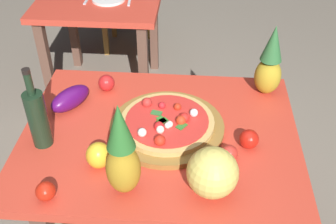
{
  "coord_description": "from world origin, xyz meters",
  "views": [
    {
      "loc": [
        0.13,
        -1.25,
        1.84
      ],
      "look_at": [
        0.03,
        0.07,
        0.79
      ],
      "focal_mm": 44.1,
      "sensor_mm": 36.0,
      "label": 1
    }
  ],
  "objects_px": {
    "tomato_by_bottle": "(229,153)",
    "tomato_at_corner": "(46,191)",
    "tomato_near_board": "(106,83)",
    "knife_utensil": "(130,0)",
    "pineapple_left": "(122,155)",
    "display_table": "(160,150)",
    "bell_pepper": "(99,155)",
    "background_table": "(101,14)",
    "eggplant": "(70,98)",
    "pineapple_right": "(270,64)",
    "melon": "(212,173)",
    "wine_bottle": "(38,118)",
    "tomato_beside_pepper": "(249,139)",
    "pizza_board": "(167,127)",
    "pizza": "(167,122)"
  },
  "relations": [
    {
      "from": "tomato_by_bottle",
      "to": "tomato_at_corner",
      "type": "bearing_deg",
      "value": -159.49
    },
    {
      "from": "tomato_near_board",
      "to": "knife_utensil",
      "type": "distance_m",
      "value": 1.01
    },
    {
      "from": "knife_utensil",
      "to": "tomato_at_corner",
      "type": "bearing_deg",
      "value": -95.06
    },
    {
      "from": "tomato_at_corner",
      "to": "tomato_by_bottle",
      "type": "bearing_deg",
      "value": 20.51
    },
    {
      "from": "tomato_by_bottle",
      "to": "pineapple_left",
      "type": "bearing_deg",
      "value": -154.83
    },
    {
      "from": "display_table",
      "to": "bell_pepper",
      "type": "xyz_separation_m",
      "value": [
        -0.21,
        -0.19,
        0.14
      ]
    },
    {
      "from": "display_table",
      "to": "pineapple_left",
      "type": "height_order",
      "value": "pineapple_left"
    },
    {
      "from": "display_table",
      "to": "tomato_at_corner",
      "type": "relative_size",
      "value": 16.32
    },
    {
      "from": "background_table",
      "to": "knife_utensil",
      "type": "relative_size",
      "value": 4.53
    },
    {
      "from": "bell_pepper",
      "to": "eggplant",
      "type": "height_order",
      "value": "bell_pepper"
    },
    {
      "from": "pineapple_right",
      "to": "knife_utensil",
      "type": "height_order",
      "value": "pineapple_right"
    },
    {
      "from": "tomato_at_corner",
      "to": "eggplant",
      "type": "bearing_deg",
      "value": 95.58
    },
    {
      "from": "pineapple_right",
      "to": "tomato_at_corner",
      "type": "distance_m",
      "value": 1.07
    },
    {
      "from": "melon",
      "to": "bell_pepper",
      "type": "xyz_separation_m",
      "value": [
        -0.41,
        0.1,
        -0.04
      ]
    },
    {
      "from": "background_table",
      "to": "pineapple_left",
      "type": "height_order",
      "value": "pineapple_left"
    },
    {
      "from": "pineapple_right",
      "to": "melon",
      "type": "height_order",
      "value": "pineapple_right"
    },
    {
      "from": "pineapple_right",
      "to": "knife_utensil",
      "type": "bearing_deg",
      "value": 128.5
    },
    {
      "from": "wine_bottle",
      "to": "tomato_by_bottle",
      "type": "xyz_separation_m",
      "value": [
        0.72,
        -0.04,
        -0.1
      ]
    },
    {
      "from": "bell_pepper",
      "to": "tomato_at_corner",
      "type": "bearing_deg",
      "value": -130.25
    },
    {
      "from": "bell_pepper",
      "to": "tomato_beside_pepper",
      "type": "height_order",
      "value": "bell_pepper"
    },
    {
      "from": "tomato_beside_pepper",
      "to": "bell_pepper",
      "type": "bearing_deg",
      "value": -165.87
    },
    {
      "from": "pineapple_left",
      "to": "tomato_near_board",
      "type": "bearing_deg",
      "value": 106.91
    },
    {
      "from": "pizza_board",
      "to": "bell_pepper",
      "type": "distance_m",
      "value": 0.32
    },
    {
      "from": "pineapple_left",
      "to": "tomato_by_bottle",
      "type": "relative_size",
      "value": 5.66
    },
    {
      "from": "background_table",
      "to": "pizza_board",
      "type": "relative_size",
      "value": 1.75
    },
    {
      "from": "pineapple_left",
      "to": "tomato_at_corner",
      "type": "distance_m",
      "value": 0.3
    },
    {
      "from": "tomato_at_corner",
      "to": "knife_utensil",
      "type": "distance_m",
      "value": 1.66
    },
    {
      "from": "pineapple_right",
      "to": "tomato_by_bottle",
      "type": "relative_size",
      "value": 5.13
    },
    {
      "from": "pizza",
      "to": "knife_utensil",
      "type": "distance_m",
      "value": 1.32
    },
    {
      "from": "wine_bottle",
      "to": "melon",
      "type": "height_order",
      "value": "wine_bottle"
    },
    {
      "from": "pizza",
      "to": "background_table",
      "type": "bearing_deg",
      "value": 112.85
    },
    {
      "from": "pizza_board",
      "to": "tomato_by_bottle",
      "type": "distance_m",
      "value": 0.29
    },
    {
      "from": "melon",
      "to": "tomato_by_bottle",
      "type": "distance_m",
      "value": 0.18
    },
    {
      "from": "pizza_board",
      "to": "melon",
      "type": "height_order",
      "value": "melon"
    },
    {
      "from": "display_table",
      "to": "melon",
      "type": "relative_size",
      "value": 6.28
    },
    {
      "from": "display_table",
      "to": "bell_pepper",
      "type": "distance_m",
      "value": 0.32
    },
    {
      "from": "tomato_near_board",
      "to": "knife_utensil",
      "type": "bearing_deg",
      "value": 92.68
    },
    {
      "from": "pizza_board",
      "to": "tomato_by_bottle",
      "type": "bearing_deg",
      "value": -32.92
    },
    {
      "from": "tomato_at_corner",
      "to": "knife_utensil",
      "type": "bearing_deg",
      "value": 88.87
    },
    {
      "from": "wine_bottle",
      "to": "pineapple_left",
      "type": "bearing_deg",
      "value": -30.36
    },
    {
      "from": "melon",
      "to": "knife_utensil",
      "type": "distance_m",
      "value": 1.67
    },
    {
      "from": "tomato_beside_pepper",
      "to": "pizza",
      "type": "bearing_deg",
      "value": 166.74
    },
    {
      "from": "melon",
      "to": "tomato_by_bottle",
      "type": "xyz_separation_m",
      "value": [
        0.07,
        0.16,
        -0.06
      ]
    },
    {
      "from": "wine_bottle",
      "to": "pineapple_left",
      "type": "height_order",
      "value": "pineapple_left"
    },
    {
      "from": "pineapple_right",
      "to": "tomato_near_board",
      "type": "distance_m",
      "value": 0.74
    },
    {
      "from": "pineapple_right",
      "to": "tomato_by_bottle",
      "type": "height_order",
      "value": "pineapple_right"
    },
    {
      "from": "melon",
      "to": "bell_pepper",
      "type": "bearing_deg",
      "value": 166.94
    },
    {
      "from": "pizza_board",
      "to": "pineapple_right",
      "type": "bearing_deg",
      "value": 34.86
    },
    {
      "from": "pizza",
      "to": "display_table",
      "type": "bearing_deg",
      "value": -141.4
    },
    {
      "from": "melon",
      "to": "pizza_board",
      "type": "bearing_deg",
      "value": 119.43
    }
  ]
}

